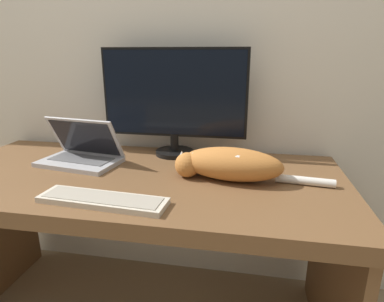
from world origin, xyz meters
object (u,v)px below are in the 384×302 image
at_px(laptop, 81,154).
at_px(external_keyboard, 103,200).
at_px(monitor, 174,99).
at_px(cat, 229,164).

distance_m(laptop, external_keyboard, 0.46).
xyz_separation_m(monitor, cat, (0.29, -0.29, -0.21)).
distance_m(monitor, cat, 0.46).
bearing_deg(external_keyboard, monitor, 83.13).
relative_size(external_keyboard, cat, 0.72).
distance_m(monitor, laptop, 0.49).
relative_size(monitor, external_keyboard, 1.56).
bearing_deg(laptop, external_keyboard, -44.13).
xyz_separation_m(external_keyboard, cat, (0.40, 0.29, 0.06)).
xyz_separation_m(monitor, laptop, (-0.38, -0.21, -0.23)).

